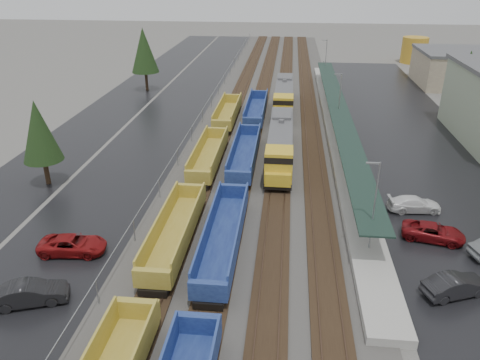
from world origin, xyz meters
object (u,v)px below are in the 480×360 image
Objects in this scene: well_string_blue at (224,236)px; parked_car_east_a at (456,286)px; storage_tank at (414,50)px; well_string_yellow at (175,232)px; parked_car_east_b at (433,232)px; parked_car_east_c at (414,204)px; parked_car_west_b at (30,294)px; parked_car_west_c at (73,245)px; locomotive_lead at (280,144)px; locomotive_trail at (284,97)px.

well_string_blue is 17.27m from parked_car_east_a.
well_string_yellow is at bearing -114.38° from storage_tank.
parked_car_east_c is (-0.42, 4.97, 0.00)m from parked_car_east_b.
parked_car_west_b is at bearing 113.49° from parked_car_east_c.
well_string_blue reaches higher than parked_car_west_c.
storage_tank is (29.09, 63.43, 0.61)m from locomotive_lead.
locomotive_lead is 19.13m from well_string_blue.
well_string_yellow reaches higher than parked_car_west_c.
locomotive_lead is 3.93× the size of parked_car_east_a.
locomotive_trail is at bearing -124.43° from storage_tank.
parked_car_west_c is at bearing -171.50° from well_string_blue.
parked_car_west_c is (-15.88, -41.45, -1.54)m from locomotive_trail.
well_string_blue is 17.75× the size of parked_car_west_b.
parked_car_west_b is 0.97× the size of parked_car_east_b.
locomotive_lead is 3.84× the size of parked_car_east_c.
storage_tank is (29.09, 42.43, 0.61)m from locomotive_trail.
parked_car_east_b is at bearing -101.39° from storage_tank.
parked_car_east_a is (28.89, 3.92, -0.03)m from parked_car_west_b.
locomotive_lead is at bearing 66.51° from well_string_yellow.
parked_car_east_a is at bearing -73.69° from locomotive_trail.
parked_car_east_c is (28.88, 16.19, -0.10)m from parked_car_west_b.
well_string_yellow is 21.23m from parked_car_east_a.
well_string_yellow is 15.30× the size of parked_car_west_c.
well_string_yellow is at bearing -113.49° from locomotive_lead.
storage_tank is at bearing 65.37° from locomotive_lead.
parked_car_west_b is 33.11m from parked_car_east_c.
well_string_yellow is 16.63× the size of parked_car_east_c.
storage_tank is 1.14× the size of parked_car_east_b.
parked_car_east_a is 7.31m from parked_car_east_b.
storage_tank is (37.09, 81.83, 1.70)m from well_string_yellow.
parked_car_east_a is (20.79, -4.30, -0.41)m from well_string_yellow.
storage_tank is at bearing 65.62° from well_string_yellow.
locomotive_trail reaches higher than parked_car_west_b.
parked_car_west_b is at bearing 75.81° from parked_car_east_a.
parked_car_east_a is 12.27m from parked_car_east_c.
locomotive_lead is 1.00× the size of locomotive_trail.
parked_car_west_c is 1.09× the size of parked_car_east_c.
parked_car_east_c is at bearing -102.45° from storage_tank.
well_string_yellow reaches higher than parked_car_east_a.
parked_car_west_b is (-8.10, -8.22, -0.38)m from well_string_yellow.
parked_car_east_a is at bearing -100.71° from storage_tank.
locomotive_lead is at bearing 44.98° from parked_car_east_c.
parked_car_east_c is at bearing -39.23° from locomotive_lead.
well_string_yellow reaches higher than parked_car_west_b.
well_string_blue reaches higher than parked_car_west_b.
locomotive_lead is at bearing 7.48° from parked_car_east_a.
locomotive_lead is 31.15m from parked_car_west_b.
parked_car_east_c is at bearing -21.86° from parked_car_east_a.
locomotive_trail reaches higher than parked_car_east_c.
well_string_yellow is 15.94× the size of parked_car_east_b.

